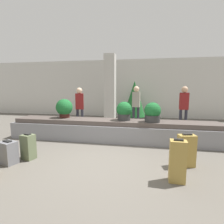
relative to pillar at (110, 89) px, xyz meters
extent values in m
plane|color=#59544C|center=(0.64, -4.50, -1.60)|extent=(18.00, 18.00, 0.00)
cube|color=beige|center=(0.64, 1.71, 0.00)|extent=(18.00, 0.06, 3.20)
cube|color=gray|center=(0.64, -2.88, -1.34)|extent=(6.61, 0.88, 0.52)
cube|color=#4C423D|center=(0.64, -2.88, -1.01)|extent=(6.35, 0.72, 0.14)
cube|color=beige|center=(0.00, 0.00, 0.00)|extent=(0.50, 0.50, 3.20)
cube|color=#A3843D|center=(2.53, -4.41, -1.26)|extent=(0.38, 0.28, 0.68)
cube|color=black|center=(2.53, -4.41, -0.90)|extent=(0.20, 0.11, 0.03)
cube|color=#5B6647|center=(-1.01, -4.70, -1.31)|extent=(0.32, 0.29, 0.59)
cube|color=black|center=(-1.01, -4.70, -1.00)|extent=(0.16, 0.11, 0.03)
cube|color=slate|center=(-1.29, -5.00, -1.35)|extent=(0.42, 0.36, 0.50)
cube|color=black|center=(-1.29, -5.00, -1.09)|extent=(0.21, 0.15, 0.03)
cube|color=#A3843D|center=(2.23, -5.11, -1.22)|extent=(0.29, 0.22, 0.76)
cube|color=black|center=(2.23, -5.11, -0.83)|extent=(0.16, 0.08, 0.03)
cylinder|color=#2D2D2D|center=(1.87, -2.97, -0.84)|extent=(0.45, 0.45, 0.21)
sphere|color=#195B28|center=(1.87, -2.97, -0.60)|extent=(0.48, 0.48, 0.48)
cylinder|color=#2D2D2D|center=(1.01, -2.86, -0.84)|extent=(0.39, 0.39, 0.21)
sphere|color=#195B28|center=(1.01, -2.86, -0.60)|extent=(0.48, 0.48, 0.48)
cylinder|color=#381914|center=(-1.03, -2.75, -0.84)|extent=(0.33, 0.33, 0.20)
sphere|color=#195B28|center=(-1.03, -2.75, -0.59)|extent=(0.56, 0.56, 0.56)
cylinder|color=#282833|center=(3.03, -1.08, -1.19)|extent=(0.11, 0.11, 0.82)
cylinder|color=#282833|center=(3.23, -1.08, -1.19)|extent=(0.11, 0.11, 0.82)
cube|color=maroon|center=(3.13, -1.08, -0.45)|extent=(0.33, 0.20, 0.65)
sphere|color=tan|center=(3.13, -1.08, -0.01)|extent=(0.24, 0.24, 0.24)
cylinder|color=#282833|center=(1.17, -0.58, -1.19)|extent=(0.11, 0.11, 0.83)
cylinder|color=#282833|center=(1.37, -0.58, -1.19)|extent=(0.11, 0.11, 0.83)
cube|color=gray|center=(1.27, -0.58, -0.45)|extent=(0.34, 0.23, 0.65)
sphere|color=beige|center=(1.27, -0.58, 0.00)|extent=(0.24, 0.24, 0.24)
cylinder|color=#282833|center=(-1.05, -1.53, -1.20)|extent=(0.11, 0.11, 0.80)
cylinder|color=#282833|center=(-0.85, -1.53, -1.20)|extent=(0.11, 0.11, 0.80)
cube|color=maroon|center=(-0.95, -1.53, -0.49)|extent=(0.36, 0.27, 0.63)
sphere|color=beige|center=(-0.95, -1.53, -0.05)|extent=(0.23, 0.23, 0.23)
cylinder|color=#4C331E|center=(1.10, 0.87, -1.51)|extent=(0.16, 0.16, 0.18)
cone|color=#195623|center=(1.10, 0.87, -0.51)|extent=(1.15, 1.15, 1.82)
camera|label=1|loc=(1.64, -8.19, 0.08)|focal=28.00mm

